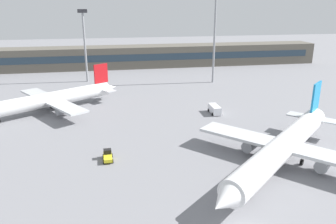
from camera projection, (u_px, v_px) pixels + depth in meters
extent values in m
plane|color=gray|center=(176.00, 124.00, 79.09)|extent=(400.00, 400.00, 0.00)
cube|color=#5B564C|center=(141.00, 56.00, 146.81)|extent=(157.26, 12.00, 9.00)
cube|color=#263847|center=(143.00, 58.00, 141.01)|extent=(149.39, 0.16, 2.80)
cylinder|color=white|center=(283.00, 146.00, 58.09)|extent=(31.46, 28.80, 4.07)
cone|color=white|center=(224.00, 201.00, 42.16)|extent=(5.92, 5.87, 3.87)
cone|color=white|center=(317.00, 115.00, 73.87)|extent=(4.94, 4.84, 2.85)
cube|color=#197FBF|center=(316.00, 96.00, 69.87)|extent=(3.77, 3.44, 5.90)
cube|color=silver|center=(313.00, 118.00, 71.60)|extent=(9.39, 9.99, 0.26)
cube|color=silver|center=(285.00, 146.00, 59.00)|extent=(25.31, 27.39, 0.54)
cylinder|color=gray|center=(250.00, 145.00, 63.19)|extent=(3.99, 3.89, 2.14)
cylinder|color=gray|center=(323.00, 164.00, 55.75)|extent=(3.99, 3.89, 2.14)
cylinder|color=black|center=(248.00, 196.00, 48.84)|extent=(1.08, 1.04, 1.07)
cylinder|color=black|center=(271.00, 154.00, 62.26)|extent=(1.08, 1.04, 1.07)
cylinder|color=black|center=(302.00, 162.00, 59.03)|extent=(1.08, 1.04, 1.07)
cylinder|color=silver|center=(48.00, 100.00, 86.47)|extent=(31.84, 22.24, 3.74)
cone|color=silver|center=(111.00, 87.00, 98.97)|extent=(4.56, 4.22, 2.62)
cube|color=red|center=(101.00, 74.00, 95.61)|extent=(3.84, 2.63, 5.41)
cube|color=silver|center=(103.00, 88.00, 97.17)|extent=(7.62, 9.77, 0.24)
cube|color=silver|center=(51.00, 100.00, 87.20)|extent=(19.89, 27.40, 0.49)
cylinder|color=gray|center=(42.00, 101.00, 91.72)|extent=(3.71, 3.35, 1.97)
cylinder|color=gray|center=(63.00, 111.00, 83.55)|extent=(3.71, 3.35, 1.97)
cylinder|color=black|center=(52.00, 106.00, 90.38)|extent=(1.04, 0.86, 0.98)
cylinder|color=black|center=(61.00, 111.00, 86.84)|extent=(1.04, 0.86, 0.98)
cube|color=yellow|center=(108.00, 157.00, 60.66)|extent=(1.58, 3.63, 0.60)
cube|color=black|center=(107.00, 152.00, 61.29)|extent=(1.42, 1.13, 0.90)
cylinder|color=black|center=(112.00, 155.00, 62.02)|extent=(0.27, 0.71, 0.70)
cylinder|color=black|center=(103.00, 156.00, 61.72)|extent=(0.27, 0.71, 0.70)
cylinder|color=black|center=(113.00, 161.00, 59.79)|extent=(0.27, 0.71, 0.70)
cylinder|color=black|center=(104.00, 162.00, 59.48)|extent=(0.27, 0.71, 0.70)
cube|color=white|center=(215.00, 109.00, 86.09)|extent=(2.01, 5.21, 1.90)
cube|color=#1E2633|center=(212.00, 105.00, 87.80)|extent=(1.90, 0.17, 0.70)
cylinder|color=black|center=(216.00, 110.00, 88.09)|extent=(0.28, 0.76, 0.76)
cylinder|color=black|center=(209.00, 110.00, 87.73)|extent=(0.28, 0.76, 0.76)
cylinder|color=black|center=(220.00, 114.00, 84.91)|extent=(0.28, 0.76, 0.76)
cylinder|color=black|center=(213.00, 114.00, 84.56)|extent=(0.28, 0.76, 0.76)
cylinder|color=gray|center=(214.00, 40.00, 115.11)|extent=(0.70, 0.70, 29.62)
cylinder|color=gray|center=(85.00, 48.00, 117.15)|extent=(0.70, 0.70, 23.59)
cube|color=#333338|center=(82.00, 11.00, 113.29)|extent=(3.20, 0.80, 1.20)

